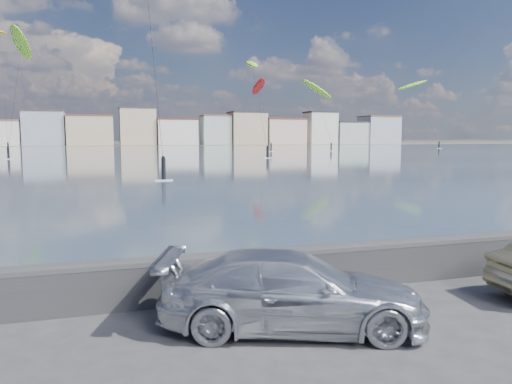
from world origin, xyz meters
TOP-DOWN VIEW (x-y plane):
  - ground at (0.00, 0.00)m, footprint 700.00×700.00m
  - bay_water at (0.00, 91.50)m, footprint 500.00×177.00m
  - far_shore_strip at (0.00, 200.00)m, footprint 500.00×60.00m
  - seawall at (0.00, 2.70)m, footprint 400.00×0.36m
  - far_buildings at (1.31, 186.00)m, footprint 240.79×13.26m
  - car_silver at (0.69, 0.74)m, footprint 5.33×3.52m
  - kitesurfer_2 at (-26.88, 141.69)m, footprint 4.57×15.51m
  - kitesurfer_3 at (89.40, 126.40)m, footprint 10.67×17.60m
  - kitesurfer_9 at (23.16, 77.33)m, footprint 4.16×13.87m
  - kitesurfer_11 at (33.77, 106.94)m, footprint 2.49×12.70m
  - kitesurfer_14 at (-15.35, 90.63)m, footprint 3.79×20.34m
  - kitesurfer_15 at (51.24, 112.37)m, footprint 10.67×17.80m

SIDE VIEW (x-z plane):
  - ground at x=0.00m, z-range 0.00..0.00m
  - bay_water at x=0.00m, z-range 0.01..0.01m
  - far_shore_strip at x=0.00m, z-range 0.01..0.01m
  - seawall at x=0.00m, z-range 0.04..1.12m
  - car_silver at x=0.69m, z-range 0.00..1.43m
  - far_buildings at x=1.31m, z-range -1.27..13.33m
  - kitesurfer_11 at x=33.77m, z-range 6.21..23.51m
  - kitesurfer_15 at x=51.24m, z-range 6.30..24.50m
  - kitesurfer_9 at x=23.16m, z-range 6.98..24.46m
  - kitesurfer_3 at x=89.40m, z-range 8.29..29.43m
  - kitesurfer_14 at x=-15.35m, z-range 8.14..31.09m
  - kitesurfer_2 at x=-26.88m, z-range 14.41..46.19m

